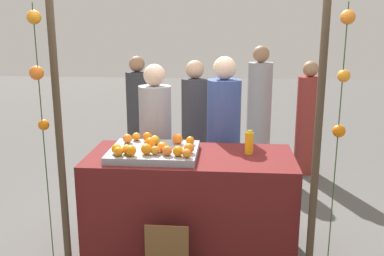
{
  "coord_description": "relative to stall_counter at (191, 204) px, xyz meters",
  "views": [
    {
      "loc": [
        0.31,
        -3.54,
        2.0
      ],
      "look_at": [
        0.0,
        0.15,
        1.09
      ],
      "focal_mm": 40.99,
      "sensor_mm": 36.0,
      "label": 1
    }
  ],
  "objects": [
    {
      "name": "ground_plane",
      "position": [
        0.0,
        0.0,
        -0.44
      ],
      "size": [
        24.0,
        24.0,
        0.0
      ],
      "primitive_type": "plane",
      "color": "#565451"
    },
    {
      "name": "stall_counter",
      "position": [
        0.0,
        0.0,
        0.0
      ],
      "size": [
        1.75,
        0.81,
        0.89
      ],
      "primitive_type": "cube",
      "color": "#5B1919",
      "rests_on": "ground_plane"
    },
    {
      "name": "orange_tray",
      "position": [
        -0.31,
        -0.04,
        0.47
      ],
      "size": [
        0.74,
        0.6,
        0.06
      ],
      "primitive_type": "cube",
      "color": "gray",
      "rests_on": "stall_counter"
    },
    {
      "name": "orange_0",
      "position": [
        -0.57,
        0.12,
        0.54
      ],
      "size": [
        0.08,
        0.08,
        0.08
      ],
      "primitive_type": "sphere",
      "color": "orange",
      "rests_on": "orange_tray"
    },
    {
      "name": "orange_1",
      "position": [
        -0.59,
        -0.2,
        0.54
      ],
      "size": [
        0.08,
        0.08,
        0.08
      ],
      "primitive_type": "sphere",
      "color": "orange",
      "rests_on": "orange_tray"
    },
    {
      "name": "orange_2",
      "position": [
        -0.08,
        -0.23,
        0.55
      ],
      "size": [
        0.08,
        0.08,
        0.08
      ],
      "primitive_type": "sphere",
      "color": "orange",
      "rests_on": "orange_tray"
    },
    {
      "name": "orange_3",
      "position": [
        -0.32,
        0.08,
        0.55
      ],
      "size": [
        0.08,
        0.08,
        0.08
      ],
      "primitive_type": "sphere",
      "color": "orange",
      "rests_on": "orange_tray"
    },
    {
      "name": "orange_4",
      "position": [
        -0.01,
        0.12,
        0.54
      ],
      "size": [
        0.07,
        0.07,
        0.07
      ],
      "primitive_type": "sphere",
      "color": "orange",
      "rests_on": "orange_tray"
    },
    {
      "name": "orange_5",
      "position": [
        -0.5,
        -0.2,
        0.54
      ],
      "size": [
        0.08,
        0.08,
        0.08
      ],
      "primitive_type": "sphere",
      "color": "orange",
      "rests_on": "orange_tray"
    },
    {
      "name": "orange_6",
      "position": [
        -0.34,
        -0.21,
        0.55
      ],
      "size": [
        0.09,
        0.09,
        0.09
      ],
      "primitive_type": "sphere",
      "color": "orange",
      "rests_on": "orange_tray"
    },
    {
      "name": "orange_7",
      "position": [
        -0.27,
        -0.21,
        0.54
      ],
      "size": [
        0.07,
        0.07,
        0.07
      ],
      "primitive_type": "sphere",
      "color": "orange",
      "rests_on": "orange_tray"
    },
    {
      "name": "orange_8",
      "position": [
        -0.13,
        0.13,
        0.55
      ],
      "size": [
        0.09,
        0.09,
        0.09
      ],
      "primitive_type": "sphere",
      "color": "orange",
      "rests_on": "orange_tray"
    },
    {
      "name": "orange_9",
      "position": [
        -0.17,
        -0.22,
        0.54
      ],
      "size": [
        0.08,
        0.08,
        0.08
      ],
      "primitive_type": "sphere",
      "color": "orange",
      "rests_on": "orange_tray"
    },
    {
      "name": "orange_10",
      "position": [
        -0.01,
        -0.26,
        0.54
      ],
      "size": [
        0.07,
        0.07,
        0.07
      ],
      "primitive_type": "sphere",
      "color": "orange",
      "rests_on": "orange_tray"
    },
    {
      "name": "orange_11",
      "position": [
        -0.34,
        -0.01,
        0.55
      ],
      "size": [
        0.09,
        0.09,
        0.09
      ],
      "primitive_type": "sphere",
      "color": "orange",
      "rests_on": "orange_tray"
    },
    {
      "name": "orange_12",
      "position": [
        -0.22,
        -0.13,
        0.55
      ],
      "size": [
        0.09,
        0.09,
        0.09
      ],
      "primitive_type": "sphere",
      "color": "orange",
      "rests_on": "orange_tray"
    },
    {
      "name": "orange_13",
      "position": [
        -0.4,
        0.19,
        0.55
      ],
      "size": [
        0.08,
        0.08,
        0.08
      ],
      "primitive_type": "sphere",
      "color": "orange",
      "rests_on": "orange_tray"
    },
    {
      "name": "orange_14",
      "position": [
        -0.51,
        0.2,
        0.54
      ],
      "size": [
        0.07,
        0.07,
        0.07
      ],
      "primitive_type": "sphere",
      "color": "orange",
      "rests_on": "orange_tray"
    },
    {
      "name": "orange_15",
      "position": [
        -0.0,
        -0.14,
        0.55
      ],
      "size": [
        0.08,
        0.08,
        0.08
      ],
      "primitive_type": "sphere",
      "color": "orange",
      "rests_on": "orange_tray"
    },
    {
      "name": "orange_16",
      "position": [
        -0.55,
        -0.27,
        0.54
      ],
      "size": [
        0.08,
        0.08,
        0.08
      ],
      "primitive_type": "sphere",
      "color": "orange",
      "rests_on": "orange_tray"
    },
    {
      "name": "orange_17",
      "position": [
        -0.46,
        -0.26,
        0.55
      ],
      "size": [
        0.09,
        0.09,
        0.09
      ],
      "primitive_type": "sphere",
      "color": "orange",
      "rests_on": "orange_tray"
    },
    {
      "name": "juice_bottle",
      "position": [
        0.5,
        0.08,
        0.54
      ],
      "size": [
        0.07,
        0.07,
        0.21
      ],
      "color": "#FAA315",
      "rests_on": "stall_counter"
    },
    {
      "name": "vendor_left",
      "position": [
        -0.41,
        0.66,
        0.3
      ],
      "size": [
        0.32,
        0.32,
        1.59
      ],
      "color": "#99999E",
      "rests_on": "ground_plane"
    },
    {
      "name": "vendor_right",
      "position": [
        0.27,
        0.7,
        0.33
      ],
      "size": [
        0.33,
        0.33,
        1.67
      ],
      "color": "#384C8C",
      "rests_on": "ground_plane"
    },
    {
      "name": "crowd_person_0",
      "position": [
        -0.08,
        1.47,
        0.28
      ],
      "size": [
        0.31,
        0.31,
        1.56
      ],
      "color": "#333338",
      "rests_on": "ground_plane"
    },
    {
      "name": "crowd_person_1",
      "position": [
        0.74,
        2.45,
        0.34
      ],
      "size": [
        0.34,
        0.34,
        1.68
      ],
      "color": "#99999E",
      "rests_on": "ground_plane"
    },
    {
      "name": "crowd_person_2",
      "position": [
        1.36,
        2.2,
        0.25
      ],
      "size": [
        0.3,
        0.3,
        1.5
      ],
      "color": "maroon",
      "rests_on": "ground_plane"
    },
    {
      "name": "crowd_person_3",
      "position": [
        -0.9,
        2.18,
        0.28
      ],
      "size": [
        0.31,
        0.31,
        1.55
      ],
      "color": "#333338",
      "rests_on": "ground_plane"
    },
    {
      "name": "canopy_post_left",
      "position": [
        -0.96,
        -0.45,
        0.67
      ],
      "size": [
        0.06,
        0.06,
        2.22
      ],
      "primitive_type": "cylinder",
      "color": "#473828",
      "rests_on": "ground_plane"
    },
    {
      "name": "canopy_post_right",
      "position": [
        0.96,
        -0.45,
        0.67
      ],
      "size": [
        0.06,
        0.06,
        2.22
      ],
      "primitive_type": "cylinder",
      "color": "#473828",
      "rests_on": "ground_plane"
    },
    {
      "name": "garland_strand_left",
      "position": [
        -1.06,
        -0.49,
        1.22
      ],
      "size": [
        0.12,
        0.11,
        2.12
      ],
      "color": "#2D4C23",
      "rests_on": "ground_plane"
    },
    {
      "name": "garland_strand_right",
      "position": [
        1.09,
        -0.49,
        1.19
      ],
      "size": [
        0.1,
        0.1,
        2.12
      ],
      "color": "#2D4C23",
      "rests_on": "ground_plane"
    }
  ]
}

